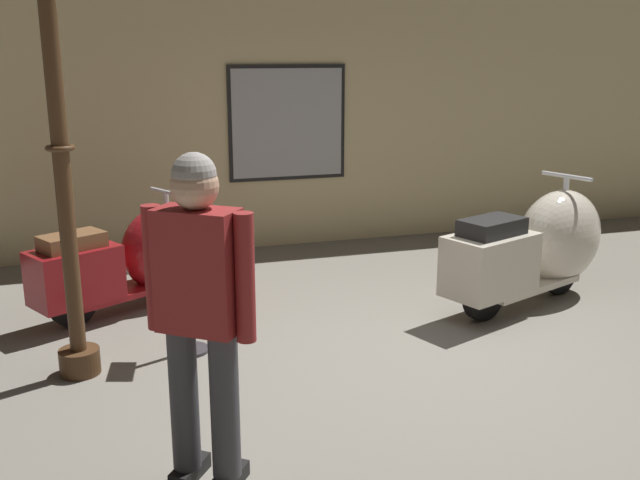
% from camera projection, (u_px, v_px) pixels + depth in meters
% --- Properties ---
extents(ground_plane, '(60.00, 60.00, 0.00)m').
position_uv_depth(ground_plane, '(425.00, 363.00, 5.21)').
color(ground_plane, slate).
extents(showroom_back_wall, '(18.00, 0.63, 3.21)m').
position_uv_depth(showroom_back_wall, '(280.00, 105.00, 8.06)').
color(showroom_back_wall, '#CCB784').
rests_on(showroom_back_wall, ground).
extents(scooter_0, '(1.67, 1.20, 1.01)m').
position_uv_depth(scooter_0, '(140.00, 257.00, 6.25)').
color(scooter_0, black).
rests_on(scooter_0, ground).
extents(scooter_1, '(1.91, 1.16, 1.13)m').
position_uv_depth(scooter_1, '(539.00, 246.00, 6.36)').
color(scooter_1, black).
rests_on(scooter_1, ground).
extents(lamppost, '(0.30, 0.30, 3.02)m').
position_uv_depth(lamppost, '(58.00, 129.00, 4.61)').
color(lamppost, '#472D19').
rests_on(lamppost, ground).
extents(visitor_0, '(0.49, 0.43, 1.74)m').
position_uv_depth(visitor_0, '(200.00, 302.00, 3.50)').
color(visitor_0, black).
rests_on(visitor_0, ground).
extents(info_stanchion, '(0.28, 0.35, 1.12)m').
position_uv_depth(info_stanchion, '(188.00, 293.00, 5.29)').
color(info_stanchion, '#333338').
rests_on(info_stanchion, ground).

